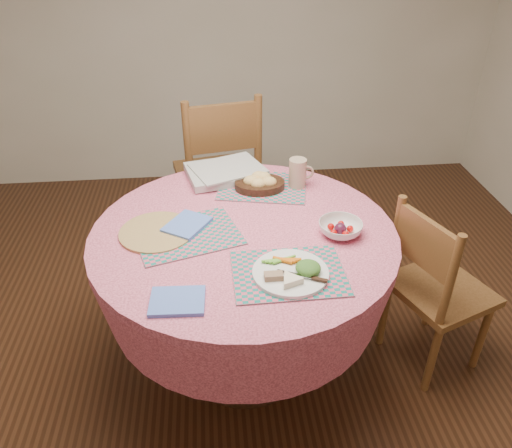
# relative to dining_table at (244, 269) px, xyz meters

# --- Properties ---
(ground) EXTENTS (4.00, 4.00, 0.00)m
(ground) POSITION_rel_dining_table_xyz_m (0.00, 0.00, -0.56)
(ground) COLOR #331C0F
(ground) RESTS_ON ground
(dining_table) EXTENTS (1.24, 1.24, 0.75)m
(dining_table) POSITION_rel_dining_table_xyz_m (0.00, 0.00, 0.00)
(dining_table) COLOR pink
(dining_table) RESTS_ON ground
(chair_right) EXTENTS (0.49, 0.50, 0.85)m
(chair_right) POSITION_rel_dining_table_xyz_m (0.83, -0.06, -0.11)
(chair_right) COLOR brown
(chair_right) RESTS_ON ground
(chair_back) EXTENTS (0.55, 0.53, 1.02)m
(chair_back) POSITION_rel_dining_table_xyz_m (-0.07, 0.97, -0.02)
(chair_back) COLOR brown
(chair_back) RESTS_ON ground
(placemat_front) EXTENTS (0.40, 0.31, 0.01)m
(placemat_front) POSITION_rel_dining_table_xyz_m (0.14, -0.29, 0.20)
(placemat_front) COLOR #15766D
(placemat_front) RESTS_ON dining_table
(placemat_left) EXTENTS (0.47, 0.40, 0.01)m
(placemat_left) POSITION_rel_dining_table_xyz_m (-0.22, -0.01, 0.20)
(placemat_left) COLOR #15766D
(placemat_left) RESTS_ON dining_table
(placemat_back) EXTENTS (0.45, 0.38, 0.01)m
(placemat_back) POSITION_rel_dining_table_xyz_m (0.12, 0.36, 0.20)
(placemat_back) COLOR #15766D
(placemat_back) RESTS_ON dining_table
(wicker_trivet) EXTENTS (0.30, 0.30, 0.01)m
(wicker_trivet) POSITION_rel_dining_table_xyz_m (-0.35, 0.02, 0.20)
(wicker_trivet) COLOR #976A41
(wicker_trivet) RESTS_ON dining_table
(napkin_near) EXTENTS (0.19, 0.15, 0.01)m
(napkin_near) POSITION_rel_dining_table_xyz_m (-0.25, -0.41, 0.20)
(napkin_near) COLOR #567ADD
(napkin_near) RESTS_ON dining_table
(napkin_far) EXTENTS (0.22, 0.23, 0.01)m
(napkin_far) POSITION_rel_dining_table_xyz_m (-0.23, 0.05, 0.21)
(napkin_far) COLOR #567ADD
(napkin_far) RESTS_ON placemat_left
(dinner_plate) EXTENTS (0.27, 0.27, 0.05)m
(dinner_plate) POSITION_rel_dining_table_xyz_m (0.15, -0.31, 0.22)
(dinner_plate) COLOR white
(dinner_plate) RESTS_ON placemat_front
(bread_bowl) EXTENTS (0.23, 0.23, 0.08)m
(bread_bowl) POSITION_rel_dining_table_xyz_m (0.10, 0.34, 0.23)
(bread_bowl) COLOR black
(bread_bowl) RESTS_ON placemat_back
(latte_mug) EXTENTS (0.12, 0.08, 0.13)m
(latte_mug) POSITION_rel_dining_table_xyz_m (0.28, 0.35, 0.27)
(latte_mug) COLOR tan
(latte_mug) RESTS_ON placemat_back
(fruit_bowl) EXTENTS (0.23, 0.23, 0.05)m
(fruit_bowl) POSITION_rel_dining_table_xyz_m (0.38, -0.06, 0.22)
(fruit_bowl) COLOR white
(fruit_bowl) RESTS_ON dining_table
(newspaper_stack) EXTENTS (0.41, 0.35, 0.04)m
(newspaper_stack) POSITION_rel_dining_table_xyz_m (-0.05, 0.48, 0.22)
(newspaper_stack) COLOR silver
(newspaper_stack) RESTS_ON dining_table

